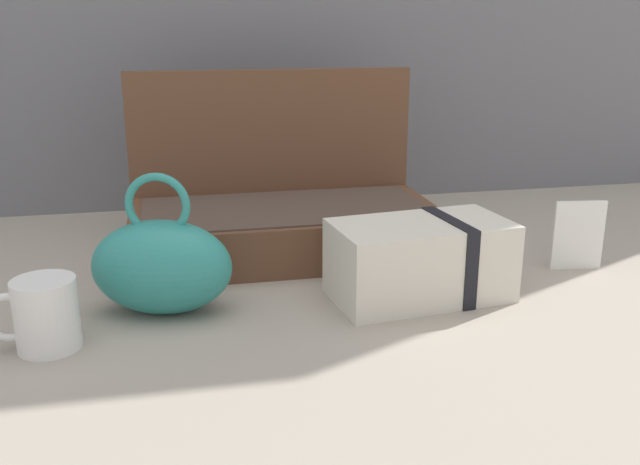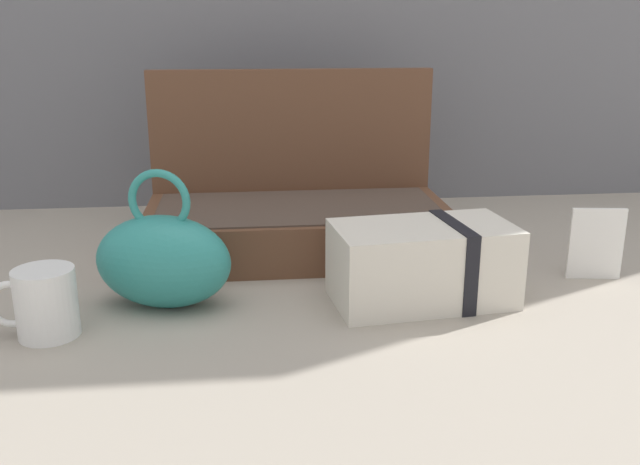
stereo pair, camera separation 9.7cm
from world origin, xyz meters
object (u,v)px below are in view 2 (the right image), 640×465
teal_pouch_handbag (163,260)px  cream_toiletry_bag (425,263)px  info_card_left (596,244)px  coffee_mug (44,303)px  open_suitcase (297,209)px

teal_pouch_handbag → cream_toiletry_bag: (0.37, -0.02, -0.01)m
teal_pouch_handbag → cream_toiletry_bag: bearing=-3.2°
teal_pouch_handbag → info_card_left: size_ratio=1.88×
teal_pouch_handbag → cream_toiletry_bag: teal_pouch_handbag is taller
coffee_mug → info_card_left: size_ratio=1.00×
cream_toiletry_bag → info_card_left: size_ratio=2.35×
open_suitcase → info_card_left: bearing=-24.8°
info_card_left → teal_pouch_handbag: bearing=-168.6°
coffee_mug → info_card_left: info_card_left is taller
coffee_mug → info_card_left: bearing=8.7°
coffee_mug → open_suitcase: bearing=43.6°
open_suitcase → info_card_left: (0.45, -0.21, -0.01)m
open_suitcase → cream_toiletry_bag: open_suitcase is taller
open_suitcase → coffee_mug: size_ratio=4.57×
cream_toiletry_bag → coffee_mug: (-0.51, -0.06, -0.01)m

